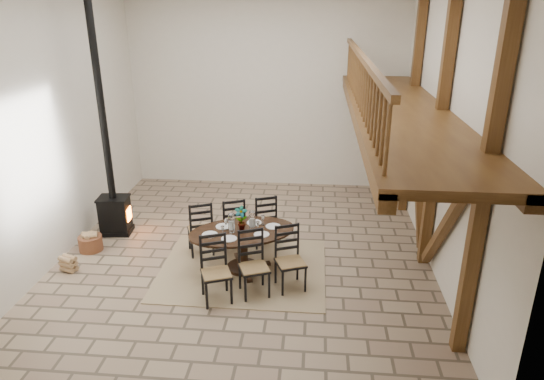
# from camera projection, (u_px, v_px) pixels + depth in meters

# --- Properties ---
(ground) EXTENTS (8.00, 8.00, 0.00)m
(ground) POSITION_uv_depth(u_px,v_px,m) (246.00, 253.00, 9.49)
(ground) COLOR #988165
(ground) RESTS_ON ground
(room_shell) EXTENTS (7.02, 8.02, 5.01)m
(room_shell) POSITION_uv_depth(u_px,v_px,m) (311.00, 101.00, 8.30)
(room_shell) COLOR silver
(room_shell) RESTS_ON ground
(rug) EXTENTS (3.00, 2.50, 0.02)m
(rug) POSITION_uv_depth(u_px,v_px,m) (243.00, 269.00, 8.91)
(rug) COLOR tan
(rug) RESTS_ON ground
(dining_table) EXTENTS (2.39, 2.62, 1.23)m
(dining_table) POSITION_uv_depth(u_px,v_px,m) (243.00, 249.00, 8.76)
(dining_table) COLOR black
(dining_table) RESTS_ON ground
(wood_stove) EXTENTS (0.67, 0.54, 5.00)m
(wood_stove) POSITION_uv_depth(u_px,v_px,m) (111.00, 183.00, 9.92)
(wood_stove) COLOR black
(wood_stove) RESTS_ON ground
(log_basket) EXTENTS (0.46, 0.46, 0.38)m
(log_basket) POSITION_uv_depth(u_px,v_px,m) (91.00, 242.00, 9.55)
(log_basket) COLOR brown
(log_basket) RESTS_ON ground
(log_stack) EXTENTS (0.34, 0.29, 0.30)m
(log_stack) POSITION_uv_depth(u_px,v_px,m) (68.00, 264.00, 8.81)
(log_stack) COLOR tan
(log_stack) RESTS_ON ground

